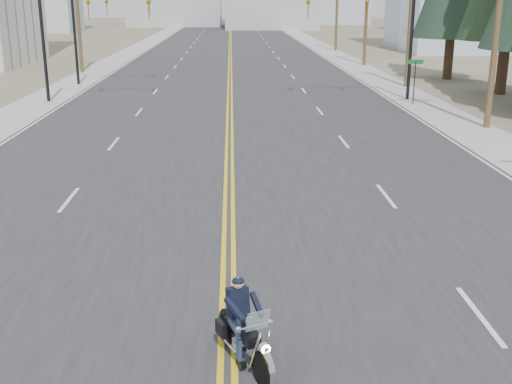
{
  "coord_description": "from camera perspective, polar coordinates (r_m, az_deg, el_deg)",
  "views": [
    {
      "loc": [
        0.12,
        -7.3,
        6.09
      ],
      "look_at": [
        0.68,
        7.43,
        1.6
      ],
      "focal_mm": 45.0,
      "sensor_mm": 36.0,
      "label": 1
    }
  ],
  "objects": [
    {
      "name": "road",
      "position": [
        77.53,
        -2.3,
        12.42
      ],
      "size": [
        20.0,
        200.0,
        0.01
      ],
      "primitive_type": "cube",
      "color": "#303033",
      "rests_on": "ground"
    },
    {
      "name": "utility_pole_e",
      "position": [
        78.28,
        7.23,
        16.54
      ],
      "size": [
        2.2,
        0.3,
        11.0
      ],
      "color": "brown",
      "rests_on": "ground"
    },
    {
      "name": "sidewalk_left",
      "position": [
        78.4,
        -10.93,
        12.19
      ],
      "size": [
        3.0,
        200.0,
        0.01
      ],
      "primitive_type": "cube",
      "color": "#A5A5A0",
      "rests_on": "ground"
    },
    {
      "name": "traffic_mast_far",
      "position": [
        48.24,
        -13.93,
        15.02
      ],
      "size": [
        6.1,
        0.26,
        7.0
      ],
      "color": "black",
      "rests_on": "ground"
    },
    {
      "name": "motorcyclist",
      "position": [
        11.08,
        -1.0,
        -11.73
      ],
      "size": [
        1.56,
        2.14,
        1.54
      ],
      "primitive_type": null,
      "rotation": [
        0.0,
        0.0,
        3.55
      ],
      "color": "black",
      "rests_on": "ground"
    },
    {
      "name": "utility_pole_left",
      "position": [
        56.72,
        -15.62,
        15.72
      ],
      "size": [
        2.2,
        0.3,
        10.5
      ],
      "color": "brown",
      "rests_on": "ground"
    },
    {
      "name": "traffic_mast_right",
      "position": [
        40.3,
        10.9,
        15.01
      ],
      "size": [
        7.1,
        0.26,
        7.0
      ],
      "color": "black",
      "rests_on": "ground"
    },
    {
      "name": "sidewalk_right",
      "position": [
        78.36,
        6.34,
        12.38
      ],
      "size": [
        3.0,
        200.0,
        0.01
      ],
      "primitive_type": "cube",
      "color": "#A5A5A0",
      "rests_on": "ground"
    },
    {
      "name": "traffic_mast_left",
      "position": [
        40.35,
        -15.72,
        14.7
      ],
      "size": [
        7.1,
        0.26,
        7.0
      ],
      "color": "black",
      "rests_on": "ground"
    },
    {
      "name": "street_sign",
      "position": [
        39.03,
        13.95,
        10.14
      ],
      "size": [
        0.9,
        0.06,
        2.62
      ],
      "color": "black",
      "rests_on": "ground"
    },
    {
      "name": "utility_pole_c",
      "position": [
        46.96,
        13.66,
        16.05
      ],
      "size": [
        2.2,
        0.3,
        11.0
      ],
      "color": "brown",
      "rests_on": "ground"
    }
  ]
}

